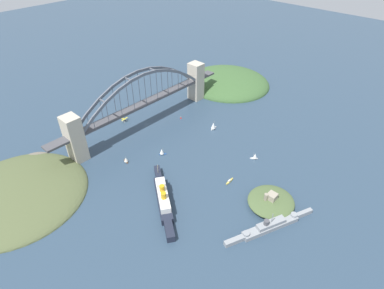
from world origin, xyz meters
The scene contains 14 objects.
ground_plane centered at (0.00, 0.00, 0.00)m, with size 1400.00×1400.00×0.00m, color #2D4256.
harbor_arch_bridge centered at (0.00, 0.00, 28.44)m, with size 249.77×17.97×70.03m.
headland_west_shore centered at (-163.34, 2.14, 0.00)m, with size 124.51×129.66×31.78m.
headland_east_shore centered at (161.60, 4.96, 0.00)m, with size 129.70×127.47×19.06m.
ocean_liner centered at (75.30, 113.49, 5.76)m, with size 56.44×77.84×18.79m.
naval_cruiser centered at (34.79, 200.63, 3.28)m, with size 81.85×37.54×17.98m.
fort_island_mid_harbor centered at (10.39, 186.73, 3.94)m, with size 43.06×41.79×13.89m.
seaplane_taxiing_near_bridge centered at (14.22, -24.97, 2.18)m, with size 9.60×7.33×5.09m.
small_boat_0 centered at (-35.09, 139.13, 3.70)m, with size 6.63×7.37×8.01m.
small_boat_1 centered at (-49.03, 69.31, 5.01)m, with size 10.02×5.97×10.82m.
small_boat_2 centered at (62.94, 42.15, 3.29)m, with size 4.82×7.50×7.05m.
small_boat_3 centered at (27.85, 60.11, 3.95)m, with size 7.38×6.93×8.50m.
small_boat_4 centered at (12.21, 141.27, 0.88)m, with size 11.01×2.55×2.44m.
channel_marker_buoy centered at (-39.58, 22.93, 1.12)m, with size 2.20×2.20×2.75m.
Camera 1 is at (203.85, 268.91, 214.97)m, focal length 29.43 mm.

